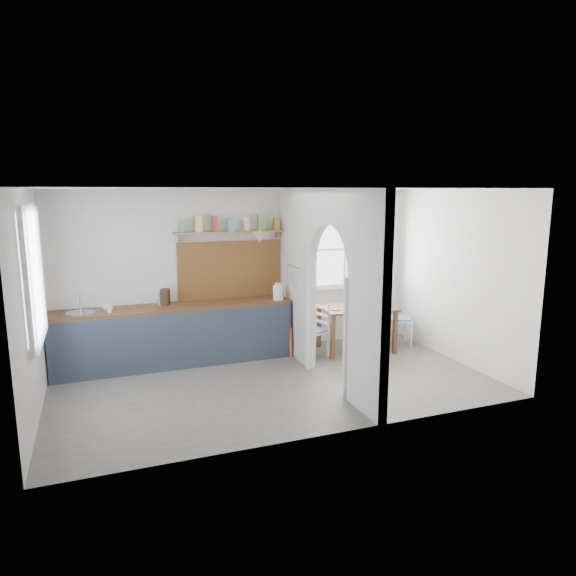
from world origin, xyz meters
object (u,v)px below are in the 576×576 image
object	(u,v)px
dining_table	(356,328)
kettle	(278,291)
chair_left	(312,330)
chair_right	(398,318)
vase	(352,298)

from	to	relation	value
dining_table	kettle	size ratio (longest dim) A/B	4.48
chair_left	chair_right	xyz separation A→B (m)	(1.61, 0.08, 0.04)
chair_left	kettle	xyz separation A→B (m)	(-0.47, 0.27, 0.61)
chair_right	vase	size ratio (longest dim) A/B	4.77
dining_table	chair_right	xyz separation A→B (m)	(0.82, 0.05, 0.09)
chair_left	kettle	distance (m)	0.82
chair_right	kettle	bearing A→B (deg)	106.41
dining_table	chair_left	xyz separation A→B (m)	(-0.79, -0.03, 0.05)
kettle	vase	world-z (taller)	kettle
chair_right	kettle	distance (m)	2.17
chair_right	vase	distance (m)	0.90
vase	kettle	bearing A→B (deg)	177.85
chair_left	vase	distance (m)	0.92
chair_right	vase	bearing A→B (deg)	101.83
dining_table	chair_left	distance (m)	0.79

